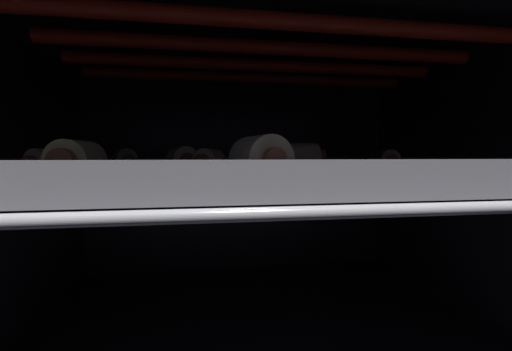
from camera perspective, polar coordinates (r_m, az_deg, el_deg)
name	(u,v)px	position (r cm, az deg, el deg)	size (l,w,h in cm)	color
ground_plane	(264,342)	(45.36, 1.41, -26.31)	(59.25, 53.41, 1.20)	black
oven_wall_back	(240,176)	(65.31, -2.79, -0.13)	(59.25, 1.20, 35.60)	black
oven_wall_right	(482,187)	(53.20, 33.88, -1.57)	(1.20, 51.01, 35.60)	black
oven_ceiling	(265,30)	(41.83, 1.49, 23.41)	(59.25, 53.41, 1.20)	black
heating_element	(265,57)	(40.89, 1.48, 19.39)	(45.48, 22.47, 1.43)	maroon
oven_rack_mid	(264,181)	(39.46, 1.45, -0.89)	(54.25, 49.99, 0.76)	slate
baking_tray_mid	(265,173)	(39.40, 1.45, 0.44)	(47.73, 42.32, 2.40)	#4C4C51
pig_in_blanket_mid_0	(52,162)	(35.23, -31.25, 1.91)	(3.82, 4.98, 2.44)	beige
pig_in_blanket_mid_1	(260,159)	(23.25, 0.71, 2.84)	(4.09, 5.28, 3.24)	beige
pig_in_blanket_mid_2	(300,157)	(39.35, 7.53, 3.10)	(5.68, 3.32, 3.25)	beige
pig_in_blanket_mid_3	(182,159)	(41.07, -12.42, 2.83)	(3.93, 5.21, 2.90)	beige
pig_in_blanket_mid_4	(388,159)	(53.15, 21.51, 2.68)	(3.55, 5.04, 2.66)	beige
pig_in_blanket_mid_5	(209,160)	(37.07, -7.90, 2.56)	(3.63, 5.70, 2.58)	beige
pig_in_blanket_mid_6	(252,157)	(41.70, -0.74, 3.12)	(4.13, 5.80, 3.18)	beige
pig_in_blanket_mid_7	(183,159)	(48.46, -12.20, 2.69)	(4.78, 4.26, 2.49)	beige
pig_in_blanket_mid_8	(125,158)	(51.52, -21.31, 2.74)	(3.87, 5.03, 2.80)	beige
pig_in_blanket_mid_9	(77,161)	(26.88, -28.09, 2.20)	(3.28, 5.03, 2.94)	beige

